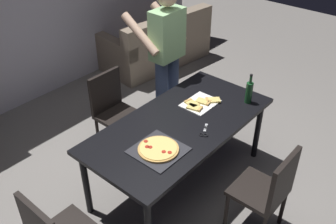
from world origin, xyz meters
TOP-DOWN VIEW (x-y plane):
  - ground_plane at (0.00, 0.00)m, footprint 12.00×12.00m
  - dining_table at (0.00, 0.00)m, footprint 1.88×0.93m
  - chair_near_camera at (-0.00, -0.95)m, footprint 0.42×0.42m
  - chair_far_side at (0.00, 0.95)m, footprint 0.42×0.42m
  - couch at (1.89, 1.99)m, footprint 1.78×1.03m
  - person_serving_pizza at (0.65, 0.73)m, footprint 0.55×0.54m
  - pepperoni_pizza_on_tray at (-0.44, -0.12)m, footprint 0.41×0.41m
  - pizza_slices_on_towel at (0.37, 0.04)m, footprint 0.38×0.30m
  - wine_bottle at (0.72, -0.30)m, footprint 0.07×0.07m
  - kitchen_scissors at (0.02, -0.27)m, footprint 0.20×0.14m

SIDE VIEW (x-z plane):
  - ground_plane at x=0.00m, z-range 0.00..0.00m
  - couch at x=1.89m, z-range -0.12..0.73m
  - chair_near_camera at x=0.00m, z-range 0.06..0.96m
  - chair_far_side at x=0.00m, z-range 0.06..0.96m
  - dining_table at x=0.00m, z-range 0.31..1.06m
  - kitchen_scissors at x=0.02m, z-range 0.75..0.76m
  - pizza_slices_on_towel at x=0.37m, z-range 0.75..0.78m
  - pepperoni_pizza_on_tray at x=-0.44m, z-range 0.75..0.78m
  - wine_bottle at x=0.72m, z-range 0.71..1.03m
  - person_serving_pizza at x=0.65m, z-range 0.12..1.87m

